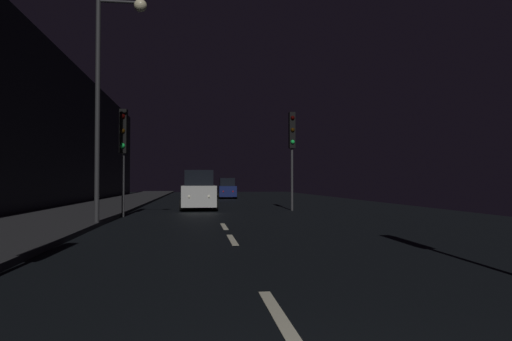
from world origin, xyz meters
TOP-DOWN VIEW (x-y plane):
  - ground at (0.00, 24.50)m, footprint 25.13×84.00m
  - sidewalk_left at (-6.36, 24.50)m, footprint 4.40×84.00m
  - building_facade_left at (-8.96, 21.00)m, footprint 0.80×63.00m
  - lane_centerline at (0.00, 12.81)m, footprint 0.16×24.14m
  - traffic_light_far_right at (4.06, 21.72)m, footprint 0.31×0.46m
  - traffic_light_far_left at (-4.06, 18.24)m, footprint 0.33×0.47m
  - streetlamp_overhead at (-3.83, 13.95)m, footprint 1.70×0.44m
  - car_approaching_headlights at (-0.81, 23.15)m, footprint 1.96×4.24m
  - car_distant_taillights at (1.79, 39.76)m, footprint 1.69×3.66m

SIDE VIEW (x-z plane):
  - ground at x=0.00m, z-range -0.02..0.00m
  - lane_centerline at x=0.00m, z-range 0.00..0.01m
  - sidewalk_left at x=-6.36m, z-range 0.00..0.15m
  - car_distant_taillights at x=1.79m, z-range -0.08..1.76m
  - car_approaching_headlights at x=-0.81m, z-range -0.09..2.04m
  - traffic_light_far_left at x=-4.06m, z-range 1.03..5.66m
  - traffic_light_far_right at x=4.06m, z-range 1.20..6.38m
  - building_facade_left at x=-8.96m, z-range 0.00..8.94m
  - streetlamp_overhead at x=-3.83m, z-range 1.21..9.01m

